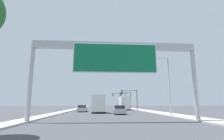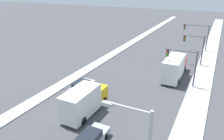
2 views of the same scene
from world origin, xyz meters
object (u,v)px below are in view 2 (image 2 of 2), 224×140
(truck_box_primary, at_px, (175,67))
(traffic_light_mid_block, at_px, (196,45))
(truck_box_secondary, at_px, (84,101))
(traffic_light_near_intersection, at_px, (185,61))
(car_mid_right, at_px, (82,86))
(traffic_light_far_intersection, at_px, (199,33))

(truck_box_primary, xyz_separation_m, traffic_light_mid_block, (2.02, 7.65, 1.96))
(truck_box_secondary, bearing_deg, traffic_light_near_intersection, 55.87)
(car_mid_right, distance_m, traffic_light_near_intersection, 15.03)
(traffic_light_mid_block, relative_size, traffic_light_far_intersection, 0.95)
(truck_box_primary, xyz_separation_m, traffic_light_far_intersection, (1.40, 17.65, 2.28))
(truck_box_primary, distance_m, traffic_light_near_intersection, 3.51)
(car_mid_right, relative_size, traffic_light_far_intersection, 0.77)
(truck_box_secondary, relative_size, traffic_light_far_intersection, 1.19)
(car_mid_right, xyz_separation_m, traffic_light_near_intersection, (12.22, 8.19, 3.09))
(traffic_light_near_intersection, xyz_separation_m, traffic_light_mid_block, (0.30, 10.00, -0.00))
(traffic_light_far_intersection, bearing_deg, traffic_light_near_intersection, -89.08)
(traffic_light_mid_block, xyz_separation_m, traffic_light_far_intersection, (-0.62, 10.00, 0.32))
(truck_box_primary, distance_m, traffic_light_mid_block, 8.16)
(truck_box_secondary, bearing_deg, car_mid_right, 126.80)
(truck_box_secondary, height_order, traffic_light_far_intersection, traffic_light_far_intersection)
(car_mid_right, height_order, traffic_light_near_intersection, traffic_light_near_intersection)
(traffic_light_near_intersection, height_order, traffic_light_mid_block, traffic_light_mid_block)
(traffic_light_near_intersection, relative_size, traffic_light_mid_block, 0.98)
(car_mid_right, height_order, traffic_light_far_intersection, traffic_light_far_intersection)
(truck_box_secondary, relative_size, traffic_light_near_intersection, 1.27)
(car_mid_right, distance_m, truck_box_primary, 14.92)
(traffic_light_mid_block, bearing_deg, traffic_light_far_intersection, 93.57)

